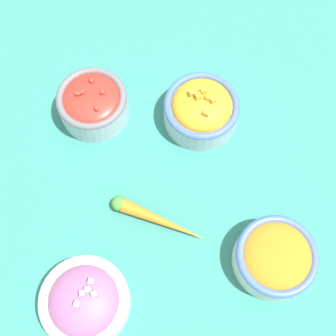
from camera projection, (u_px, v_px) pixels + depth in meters
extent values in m
plane|color=#337F75|center=(168.00, 175.00, 0.76)|extent=(3.00, 3.00, 0.00)
cylinder|color=#B2C1CC|center=(94.00, 106.00, 0.78)|extent=(0.12, 0.12, 0.05)
torus|color=slate|center=(91.00, 98.00, 0.76)|extent=(0.12, 0.12, 0.01)
ellipsoid|color=red|center=(91.00, 98.00, 0.76)|extent=(0.09, 0.09, 0.02)
ellipsoid|color=red|center=(78.00, 94.00, 0.75)|extent=(0.01, 0.01, 0.01)
ellipsoid|color=red|center=(96.00, 108.00, 0.74)|extent=(0.01, 0.01, 0.01)
ellipsoid|color=red|center=(91.00, 80.00, 0.76)|extent=(0.01, 0.01, 0.01)
ellipsoid|color=red|center=(102.00, 92.00, 0.75)|extent=(0.01, 0.01, 0.01)
ellipsoid|color=red|center=(82.00, 92.00, 0.75)|extent=(0.01, 0.01, 0.01)
cylinder|color=silver|center=(274.00, 258.00, 0.69)|extent=(0.12, 0.12, 0.05)
torus|color=#4766B7|center=(277.00, 256.00, 0.67)|extent=(0.12, 0.12, 0.01)
ellipsoid|color=orange|center=(277.00, 256.00, 0.67)|extent=(0.10, 0.10, 0.03)
cylinder|color=silver|center=(86.00, 302.00, 0.67)|extent=(0.13, 0.13, 0.03)
torus|color=silver|center=(84.00, 301.00, 0.66)|extent=(0.13, 0.13, 0.01)
ellipsoid|color=#9E5B8E|center=(84.00, 301.00, 0.66)|extent=(0.10, 0.10, 0.05)
cube|color=#C699C1|center=(91.00, 281.00, 0.64)|extent=(0.01, 0.01, 0.01)
cube|color=#C699C1|center=(82.00, 293.00, 0.64)|extent=(0.01, 0.01, 0.01)
cube|color=#C699C1|center=(77.00, 304.00, 0.63)|extent=(0.01, 0.01, 0.01)
cube|color=#C699C1|center=(94.00, 294.00, 0.64)|extent=(0.01, 0.01, 0.01)
cube|color=#C699C1|center=(88.00, 289.00, 0.64)|extent=(0.01, 0.01, 0.01)
cylinder|color=#B2C1CC|center=(201.00, 112.00, 0.78)|extent=(0.12, 0.12, 0.05)
torus|color=#4766B7|center=(202.00, 105.00, 0.76)|extent=(0.12, 0.12, 0.01)
ellipsoid|color=orange|center=(202.00, 105.00, 0.76)|extent=(0.10, 0.10, 0.04)
cube|color=#F4A828|center=(203.00, 91.00, 0.74)|extent=(0.01, 0.01, 0.01)
cube|color=#F4A828|center=(206.00, 113.00, 0.73)|extent=(0.01, 0.01, 0.01)
cube|color=#F4A828|center=(192.00, 93.00, 0.74)|extent=(0.01, 0.01, 0.01)
cube|color=#F4A828|center=(198.00, 96.00, 0.73)|extent=(0.01, 0.01, 0.01)
cube|color=#F4A828|center=(208.00, 98.00, 0.73)|extent=(0.01, 0.01, 0.01)
cube|color=#F4A828|center=(213.00, 100.00, 0.73)|extent=(0.01, 0.01, 0.01)
cone|color=orange|center=(163.00, 222.00, 0.72)|extent=(0.08, 0.13, 0.02)
sphere|color=#4C9338|center=(119.00, 204.00, 0.73)|extent=(0.02, 0.02, 0.02)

